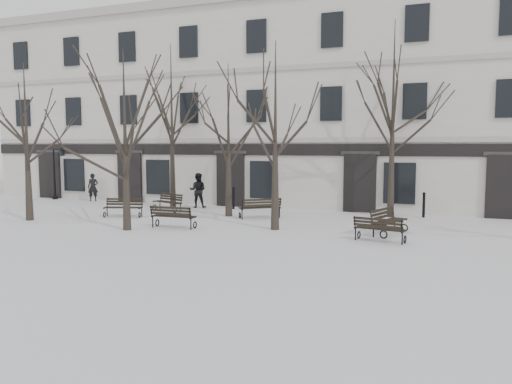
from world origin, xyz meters
The scene contains 19 objects.
ground centered at (0.00, 0.00, 0.00)m, with size 100.00×100.00×0.00m, color silver.
building centered at (0.00, 12.96, 5.52)m, with size 40.40×10.20×11.40m.
tree_0 centered at (-9.82, 0.04, 4.30)m, with size 4.82×4.82×6.89m.
tree_1 centered at (-4.23, -0.61, 4.36)m, with size 4.89×4.89×6.98m.
tree_2 centered at (1.20, 1.52, 4.58)m, with size 5.13×5.13×7.33m.
tree_4 centered at (-6.31, 6.54, 5.43)m, with size 6.08×6.08×8.68m.
tree_5 centered at (-2.04, 4.36, 4.42)m, with size 4.95×4.95×7.08m.
tree_6 centered at (5.12, 6.76, 5.62)m, with size 6.29×6.29×8.99m.
bench_0 centered at (-6.50, 2.35, 0.48)m, with size 1.83×1.10×0.88m.
bench_1 centered at (-2.75, 0.40, 0.50)m, with size 1.84×0.71×0.91m.
bench_2 centered at (5.38, 0.35, 0.47)m, with size 1.81×0.96×0.87m.
bench_3 centered at (-5.69, 5.00, 0.48)m, with size 1.85×1.23×0.89m.
bench_4 centered at (-0.39, 4.17, 0.52)m, with size 1.87×1.66×0.95m.
bench_5 centered at (5.49, 2.00, 0.53)m, with size 1.28×2.05×0.98m.
lamp_post centered at (-14.93, 7.40, 1.85)m, with size 1.00×0.37×3.20m.
bollard_a centered at (-2.88, 6.87, 0.62)m, with size 0.15×0.15×1.17m.
bollard_b centered at (6.58, 7.12, 0.63)m, with size 0.15×0.15×1.18m.
pedestrian_a centered at (-12.20, 7.31, 0.00)m, with size 0.61×0.40×1.67m, color black.
pedestrian_b centered at (-4.89, 6.74, 0.00)m, with size 0.90×0.70×1.86m, color black.
Camera 1 is at (7.38, -16.99, 3.30)m, focal length 35.00 mm.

